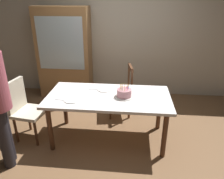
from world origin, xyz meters
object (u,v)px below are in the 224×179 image
Objects in this scene: chair_spindle_back at (121,92)px; chair_upholstered at (24,107)px; plate_far_side at (104,89)px; china_cabinet at (65,53)px; plate_near_celebrant at (72,100)px; dining_table at (109,101)px; birthday_cake at (124,93)px.

chair_upholstered is (-1.42, -0.86, 0.07)m from chair_spindle_back.
china_cabinet reaches higher than plate_far_side.
plate_near_celebrant is 1.00× the size of plate_far_side.
birthday_cake is (0.23, -0.02, 0.14)m from dining_table.
plate_near_celebrant is 0.57m from plate_far_side.
china_cabinet is (0.17, 1.64, 0.42)m from chair_upholstered.
birthday_cake is at bearing -49.62° from china_cabinet.
plate_far_side is at bearing 13.56° from chair_upholstered.
plate_far_side is at bearing 144.49° from birthday_cake.
china_cabinet is (-1.03, 1.35, 0.21)m from plate_far_side.
china_cabinet is at bearing 130.38° from birthday_cake.
plate_far_side is (0.40, 0.41, 0.00)m from plate_near_celebrant.
plate_near_celebrant reaches higher than dining_table.
chair_upholstered is at bearing -148.68° from chair_spindle_back.
chair_spindle_back is 1.00× the size of chair_upholstered.
birthday_cake is 1.54m from chair_upholstered.
birthday_cake is at bearing -35.51° from plate_far_side.
chair_upholstered is 1.70m from china_cabinet.
birthday_cake is 0.29× the size of chair_spindle_back.
plate_far_side is 0.12× the size of china_cabinet.
birthday_cake reaches higher than plate_near_celebrant.
plate_far_side is at bearing 113.78° from dining_table.
dining_table is at bearing -54.35° from china_cabinet.
plate_far_side is (-0.32, 0.23, -0.05)m from birthday_cake.
chair_spindle_back is (-0.09, 0.80, -0.34)m from birthday_cake.
dining_table is 8.16× the size of plate_far_side.
birthday_cake reaches higher than dining_table.
chair_spindle_back is 1.66m from chair_upholstered.
plate_far_side is 0.23× the size of chair_spindle_back.
plate_far_side is 0.68m from chair_spindle_back.
chair_spindle_back is 0.50× the size of china_cabinet.
chair_upholstered reaches higher than birthday_cake.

